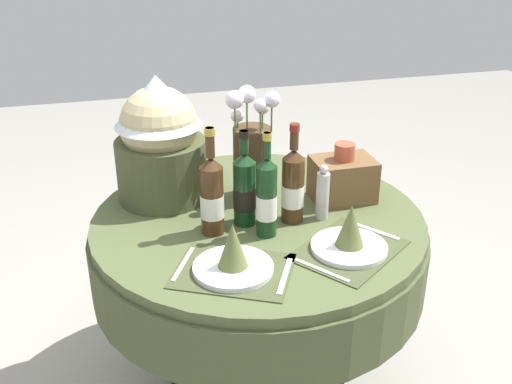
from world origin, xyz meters
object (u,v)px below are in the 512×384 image
at_px(wine_bottle_centre, 293,185).
at_px(pepper_mill, 323,194).
at_px(woven_basket_side_right, 343,178).
at_px(wine_bottle_rear, 212,195).
at_px(flower_vase, 252,153).
at_px(gift_tub_back_left, 159,136).
at_px(dining_table, 258,255).
at_px(place_setting_right, 350,237).
at_px(place_setting_left, 233,258).
at_px(wine_bottle_right, 267,197).
at_px(wine_bottle_left, 245,189).

distance_m(wine_bottle_centre, pepper_mill, 0.11).
bearing_deg(woven_basket_side_right, pepper_mill, -135.27).
height_order(wine_bottle_rear, woven_basket_side_right, wine_bottle_rear).
bearing_deg(wine_bottle_rear, flower_vase, 49.31).
xyz_separation_m(wine_bottle_rear, gift_tub_back_left, (-0.12, 0.31, 0.11)).
distance_m(dining_table, woven_basket_side_right, 0.41).
relative_size(flower_vase, wine_bottle_centre, 1.22).
relative_size(place_setting_right, wine_bottle_centre, 1.23).
xyz_separation_m(dining_table, place_setting_left, (-0.16, -0.32, 0.20)).
bearing_deg(wine_bottle_right, place_setting_right, -36.79).
bearing_deg(woven_basket_side_right, place_setting_left, -143.09).
xyz_separation_m(place_setting_left, wine_bottle_right, (0.16, 0.19, 0.09)).
bearing_deg(place_setting_left, dining_table, 62.95).
bearing_deg(gift_tub_back_left, place_setting_left, -76.15).
bearing_deg(pepper_mill, wine_bottle_centre, 173.37).
xyz_separation_m(flower_vase, gift_tub_back_left, (-0.32, 0.08, 0.07)).
xyz_separation_m(place_setting_right, wine_bottle_left, (-0.27, 0.26, 0.08)).
height_order(flower_vase, wine_bottle_rear, flower_vase).
relative_size(place_setting_right, wine_bottle_right, 1.21).
distance_m(flower_vase, wine_bottle_left, 0.21).
xyz_separation_m(place_setting_left, wine_bottle_centre, (0.27, 0.26, 0.08)).
xyz_separation_m(place_setting_left, woven_basket_side_right, (0.49, 0.37, 0.04)).
bearing_deg(woven_basket_side_right, flower_vase, 162.79).
distance_m(wine_bottle_centre, woven_basket_side_right, 0.26).
relative_size(wine_bottle_left, gift_tub_back_left, 0.72).
xyz_separation_m(place_setting_left, wine_bottle_rear, (-0.01, 0.25, 0.09)).
bearing_deg(flower_vase, dining_table, -96.47).
bearing_deg(place_setting_left, wine_bottle_centre, 44.28).
relative_size(wine_bottle_left, wine_bottle_right, 0.94).
bearing_deg(wine_bottle_left, place_setting_right, -43.71).
xyz_separation_m(wine_bottle_right, woven_basket_side_right, (0.34, 0.18, -0.05)).
xyz_separation_m(wine_bottle_rear, pepper_mill, (0.38, 0.00, -0.04)).
bearing_deg(woven_basket_side_right, wine_bottle_right, -151.68).
distance_m(wine_bottle_right, gift_tub_back_left, 0.48).
relative_size(place_setting_left, wine_bottle_right, 1.19).
relative_size(wine_bottle_right, pepper_mill, 1.78).
xyz_separation_m(wine_bottle_left, pepper_mill, (0.26, -0.03, -0.04)).
bearing_deg(pepper_mill, place_setting_left, -146.13).
height_order(pepper_mill, gift_tub_back_left, gift_tub_back_left).
height_order(wine_bottle_left, wine_bottle_right, wine_bottle_right).
relative_size(place_setting_right, wine_bottle_left, 1.29).
bearing_deg(wine_bottle_centre, gift_tub_back_left, 144.01).
height_order(dining_table, woven_basket_side_right, woven_basket_side_right).
bearing_deg(wine_bottle_rear, wine_bottle_right, -19.42).
bearing_deg(place_setting_left, gift_tub_back_left, 103.85).
bearing_deg(pepper_mill, place_setting_right, -88.23).
relative_size(dining_table, flower_vase, 2.77).
xyz_separation_m(pepper_mill, woven_basket_side_right, (0.12, 0.12, -0.01)).
relative_size(wine_bottle_left, woven_basket_side_right, 1.51).
bearing_deg(flower_vase, wine_bottle_left, -111.48).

